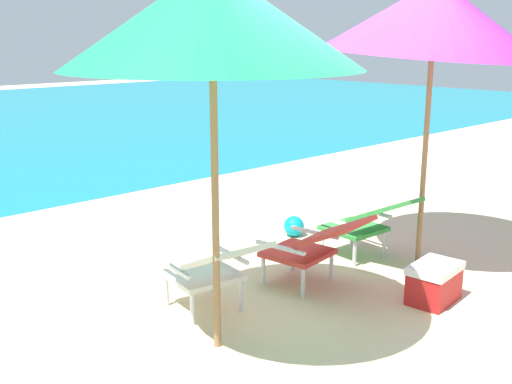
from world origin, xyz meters
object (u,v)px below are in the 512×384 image
Objects in this scene: beach_umbrella_left at (212,18)px; beach_umbrella_right at (434,18)px; cooler_box at (434,283)px; lounge_chair_right at (368,220)px; lounge_chair_left at (214,267)px; beach_ball at (294,226)px; lounge_chair_center at (315,243)px.

beach_umbrella_right is (2.49, -0.02, 0.05)m from beach_umbrella_left.
beach_umbrella_right is 5.28× the size of cooler_box.
lounge_chair_right is 0.34× the size of beach_umbrella_left.
beach_umbrella_right reaches higher than beach_umbrella_left.
lounge_chair_left is at bearing 178.51° from lounge_chair_right.
beach_umbrella_left reaches higher than cooler_box.
beach_umbrella_right is at bearing 40.23° from cooler_box.
lounge_chair_center is at bearing -129.29° from beach_ball.
lounge_chair_right is 1.93m from beach_umbrella_right.
beach_umbrella_left is at bearing -171.07° from lounge_chair_right.
cooler_box is (0.51, -0.85, -0.24)m from lounge_chair_center.
lounge_chair_left and lounge_chair_right have the same top height.
lounge_chair_center is at bearing 120.75° from cooler_box.
beach_ball is 0.44× the size of cooler_box.
lounge_chair_left is 1.81m from cooler_box.
lounge_chair_right is at bearing 8.93° from beach_umbrella_left.
beach_umbrella_left is 3.30m from beach_ball.
lounge_chair_left is 1.88m from beach_umbrella_left.
beach_ball is (1.87, 0.94, -0.29)m from lounge_chair_left.
lounge_chair_center is 4.22× the size of beach_ball.
beach_ball is 1.99m from cooler_box.
beach_ball is at bearing 26.73° from lounge_chair_left.
cooler_box is at bearing -34.30° from lounge_chair_left.
lounge_chair_left is 1.04× the size of lounge_chair_right.
lounge_chair_right is at bearing 6.99° from lounge_chair_center.
beach_umbrella_right reaches higher than lounge_chair_right.
cooler_box is at bearing -19.42° from beach_umbrella_left.
lounge_chair_center is 1.02m from cooler_box.
lounge_chair_left and lounge_chair_center have the same top height.
lounge_chair_left is 2.12m from beach_ball.
beach_ball is at bearing 78.67° from cooler_box.
lounge_chair_right is 1.78× the size of cooler_box.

